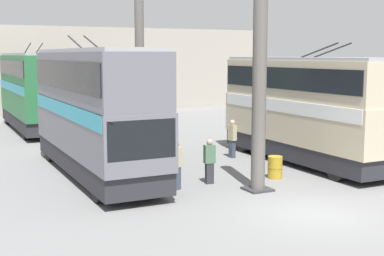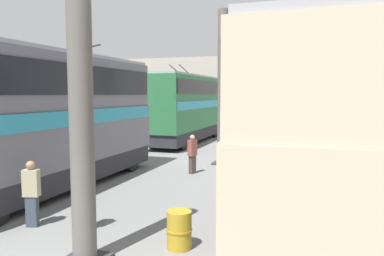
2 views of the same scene
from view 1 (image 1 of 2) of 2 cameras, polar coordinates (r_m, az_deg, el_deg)
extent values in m
plane|color=slate|center=(17.30, 12.88, -8.87)|extent=(240.00, 240.00, 0.00)
cube|color=#A8A093|center=(45.76, -12.92, 6.00)|extent=(0.50, 36.00, 7.23)
cylinder|color=#605B56|center=(19.20, 7.20, 4.84)|extent=(0.51, 0.51, 7.86)
cube|color=#333338|center=(19.78, 7.01, -6.49)|extent=(0.92, 0.92, 0.08)
cylinder|color=#605B56|center=(29.96, -5.59, 5.91)|extent=(0.51, 0.51, 7.86)
cube|color=#333338|center=(30.34, -5.49, -1.45)|extent=(0.92, 0.92, 0.08)
cylinder|color=black|center=(28.42, 9.03, -1.25)|extent=(0.96, 0.30, 0.96)
cylinder|color=black|center=(27.27, 5.42, -1.57)|extent=(0.96, 0.30, 0.96)
cylinder|color=black|center=(23.13, 19.13, -3.67)|extent=(0.96, 0.30, 0.96)
cylinder|color=black|center=(21.71, 15.21, -4.24)|extent=(0.96, 0.30, 0.96)
cube|color=#28282D|center=(24.91, 11.85, -2.21)|extent=(9.83, 2.45, 0.77)
cube|color=beige|center=(24.72, 11.94, 0.85)|extent=(10.03, 2.50, 1.91)
cube|color=white|center=(24.65, 11.99, 2.41)|extent=(9.73, 2.54, 0.55)
cube|color=beige|center=(24.57, 12.06, 5.06)|extent=(9.93, 2.43, 1.72)
cube|color=black|center=(24.57, 12.07, 5.26)|extent=(9.63, 2.51, 0.95)
cube|color=#9E9EA3|center=(24.54, 12.12, 7.23)|extent=(9.83, 2.25, 0.14)
cube|color=black|center=(28.73, 5.85, 2.31)|extent=(0.12, 2.30, 1.22)
cylinder|color=#282828|center=(23.80, 14.70, 8.00)|extent=(2.35, 0.07, 0.65)
cylinder|color=#282828|center=(23.35, 13.39, 8.05)|extent=(2.35, 0.07, 0.65)
cylinder|color=black|center=(18.86, -3.79, -5.69)|extent=(1.02, 0.30, 1.02)
cylinder|color=black|center=(18.20, -9.95, -6.30)|extent=(1.02, 0.30, 1.02)
cylinder|color=black|center=(26.19, -10.39, -1.99)|extent=(1.02, 0.30, 1.02)
cylinder|color=black|center=(25.71, -14.90, -2.30)|extent=(1.02, 0.30, 1.02)
cube|color=#28282D|center=(22.24, -10.29, -3.30)|extent=(10.67, 2.45, 0.78)
cube|color=slate|center=(22.02, -10.38, 0.23)|extent=(10.89, 2.50, 1.99)
cube|color=teal|center=(21.94, -10.43, 2.10)|extent=(10.56, 2.54, 0.55)
cube|color=slate|center=(21.85, -10.51, 5.37)|extent=(10.78, 2.43, 1.96)
cube|color=black|center=(21.85, -10.52, 5.63)|extent=(10.45, 2.51, 1.08)
cube|color=#9E9EA3|center=(21.83, -10.58, 8.13)|extent=(10.67, 2.25, 0.14)
cube|color=black|center=(16.92, -5.40, -1.25)|extent=(0.12, 2.30, 1.27)
cylinder|color=#282828|center=(23.24, -10.68, 8.99)|extent=(2.35, 0.07, 0.65)
cylinder|color=#282828|center=(23.07, -12.37, 8.95)|extent=(2.35, 0.07, 0.65)
cylinder|color=black|center=(40.46, -16.12, 1.32)|extent=(1.10, 0.30, 1.10)
cylinder|color=black|center=(40.16, -19.07, 1.15)|extent=(1.10, 0.30, 1.10)
cylinder|color=black|center=(32.87, -13.72, -0.03)|extent=(1.10, 0.30, 1.10)
cylinder|color=black|center=(32.49, -17.33, -0.25)|extent=(1.10, 0.30, 1.10)
cube|color=#28282D|center=(36.35, -16.64, 0.84)|extent=(10.58, 2.45, 0.80)
cube|color=#286B3D|center=(36.22, -16.73, 3.08)|extent=(10.80, 2.50, 2.05)
cube|color=teal|center=(36.17, -16.78, 4.27)|extent=(10.47, 2.54, 0.55)
cube|color=#286B3D|center=(36.12, -16.85, 6.06)|extent=(10.69, 2.43, 1.72)
cube|color=black|center=(36.12, -16.85, 6.20)|extent=(10.36, 2.51, 0.95)
cube|color=#9E9EA3|center=(36.11, -16.91, 7.53)|extent=(10.58, 2.25, 0.14)
cube|color=black|center=(41.47, -17.97, 3.87)|extent=(0.12, 2.30, 1.31)
cylinder|color=#282828|center=(34.84, -15.99, 8.16)|extent=(2.35, 0.07, 0.65)
cylinder|color=#282828|center=(34.72, -17.14, 8.12)|extent=(2.35, 0.07, 0.65)
cube|color=#384251|center=(19.63, -1.69, -5.40)|extent=(0.28, 0.34, 0.84)
cube|color=tan|center=(19.47, -1.70, -3.14)|extent=(0.35, 0.47, 0.73)
sphere|color=#A37A5B|center=(19.38, -1.71, -1.73)|extent=(0.24, 0.24, 0.24)
cube|color=#384251|center=(25.74, 4.30, -2.24)|extent=(0.32, 0.23, 0.85)
cube|color=tan|center=(25.61, 4.32, -0.49)|extent=(0.44, 0.29, 0.74)
sphere|color=tan|center=(25.55, 4.33, 0.60)|extent=(0.24, 0.24, 0.24)
cube|color=#473D33|center=(27.51, -4.83, -1.62)|extent=(0.35, 0.29, 0.83)
cube|color=#934C42|center=(27.39, -4.84, -0.02)|extent=(0.48, 0.37, 0.72)
sphere|color=tan|center=(27.33, -4.86, 0.97)|extent=(0.23, 0.23, 0.23)
cube|color=#2D2D33|center=(20.55, 1.87, -4.85)|extent=(0.23, 0.32, 0.80)
cube|color=#4C7051|center=(20.40, 1.88, -2.79)|extent=(0.28, 0.44, 0.70)
sphere|color=tan|center=(20.32, 1.89, -1.51)|extent=(0.23, 0.23, 0.23)
cylinder|color=#B28E23|center=(21.67, 8.85, -4.16)|extent=(0.58, 0.58, 0.89)
cylinder|color=#B28E23|center=(21.67, 8.85, -4.16)|extent=(0.61, 0.61, 0.04)
camera|label=2|loc=(17.95, 32.13, 2.46)|focal=35.00mm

